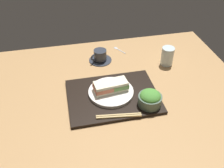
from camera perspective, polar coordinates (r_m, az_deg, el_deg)
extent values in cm
cube|color=tan|center=(116.36, -2.48, -3.48)|extent=(140.00, 100.00, 3.00)
cube|color=black|center=(114.56, 0.19, -2.77)|extent=(40.59, 30.52, 1.40)
cylinder|color=white|center=(114.87, -0.27, -1.68)|extent=(20.48, 20.48, 1.49)
cube|color=#EFE5C1|center=(113.07, -2.01, -1.52)|extent=(8.27, 7.09, 1.41)
cube|color=#CC6B4C|center=(112.02, -2.03, -0.89)|extent=(8.84, 7.46, 1.82)
cube|color=#EFE5C1|center=(110.99, -2.05, -0.25)|extent=(8.27, 7.09, 1.41)
cube|color=#EFE5C1|center=(114.95, 1.44, -0.76)|extent=(8.27, 7.09, 1.24)
cube|color=#669347|center=(113.91, 1.45, -0.14)|extent=(8.72, 7.35, 2.01)
cube|color=#EFE5C1|center=(112.89, 1.46, 0.50)|extent=(8.27, 7.09, 1.24)
cylinder|color=#4C6051|center=(109.34, 8.53, -3.65)|extent=(10.22, 10.22, 4.64)
ellipsoid|color=#4C9338|center=(107.80, 8.65, -2.74)|extent=(8.92, 8.92, 4.91)
cube|color=tan|center=(104.03, 1.57, -7.40)|extent=(18.69, 3.07, 0.70)
cube|color=tan|center=(104.71, 1.52, -7.00)|extent=(18.69, 3.07, 0.70)
cylinder|color=#333842|center=(138.78, -2.65, 5.48)|extent=(12.31, 12.31, 0.80)
cylinder|color=#333842|center=(137.03, -2.69, 6.60)|extent=(6.88, 6.88, 5.62)
cylinder|color=#382111|center=(135.75, -2.72, 7.45)|extent=(6.33, 6.33, 0.40)
torus|color=#333842|center=(135.13, -4.08, 6.02)|extent=(3.90, 2.43, 3.95)
cylinder|color=silver|center=(136.48, 12.39, 6.17)|extent=(6.49, 6.49, 9.88)
cube|color=silver|center=(147.15, 1.93, 7.58)|extent=(4.54, 7.35, 0.50)
ellipsoid|color=silver|center=(149.60, 0.83, 8.24)|extent=(3.13, 3.43, 0.80)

